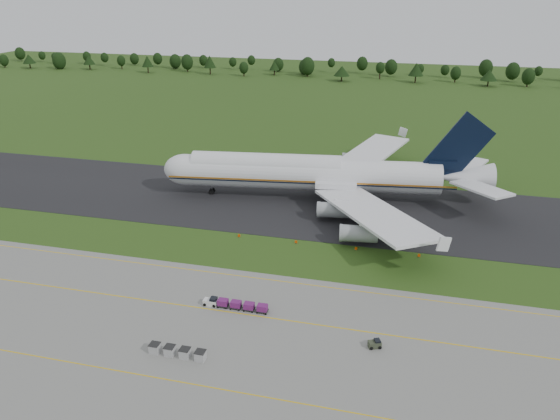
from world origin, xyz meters
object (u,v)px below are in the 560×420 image
(uld_row, at_px, (177,352))
(edge_markers, at_px, (326,245))
(aircraft, at_px, (316,173))
(baggage_train, at_px, (234,304))
(utility_cart, at_px, (375,344))

(uld_row, relative_size, edge_markers, 0.23)
(aircraft, relative_size, baggage_train, 7.39)
(uld_row, xyz_separation_m, edge_markers, (14.87, 41.15, -0.53))
(aircraft, relative_size, uld_row, 9.56)
(edge_markers, bearing_deg, uld_row, -109.87)
(utility_cart, bearing_deg, edge_markers, 112.04)
(utility_cart, distance_m, edge_markers, 34.48)
(baggage_train, bearing_deg, utility_cart, -11.80)
(uld_row, bearing_deg, edge_markers, 70.13)
(uld_row, distance_m, edge_markers, 43.76)
(aircraft, relative_size, edge_markers, 2.17)
(baggage_train, xyz_separation_m, uld_row, (-4.00, -14.17, 0.01))
(baggage_train, distance_m, utility_cart, 24.33)
(baggage_train, height_order, uld_row, uld_row)
(baggage_train, bearing_deg, aircraft, 86.15)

